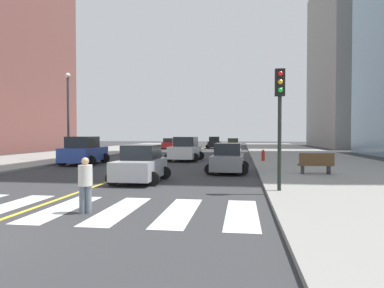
{
  "coord_description": "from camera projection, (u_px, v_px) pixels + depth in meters",
  "views": [
    {
      "loc": [
        6.29,
        -6.07,
        2.25
      ],
      "look_at": [
        2.01,
        24.43,
        1.42
      ],
      "focal_mm": 33.28,
      "sensor_mm": 36.0,
      "label": 1
    }
  ],
  "objects": [
    {
      "name": "sidewalk_kerb_east",
      "position": [
        326.0,
        165.0,
        25.05
      ],
      "size": [
        10.0,
        120.0,
        0.15
      ],
      "primitive_type": "cube",
      "color": "gray",
      "rests_on": "ground"
    },
    {
      "name": "sidewalk_kerb_west",
      "position": [
        9.0,
        162.0,
        28.43
      ],
      "size": [
        10.0,
        120.0,
        0.15
      ],
      "primitive_type": "cube",
      "color": "gray",
      "rests_on": "ground"
    },
    {
      "name": "crosswalk_paint",
      "position": [
        35.0,
        208.0,
        10.9
      ],
      "size": [
        13.5,
        4.0,
        0.01
      ],
      "color": "silver",
      "rests_on": "ground"
    },
    {
      "name": "lane_divider_paint",
      "position": [
        193.0,
        152.0,
        46.54
      ],
      "size": [
        0.16,
        80.0,
        0.01
      ],
      "primitive_type": "cube",
      "color": "yellow",
      "rests_on": "ground"
    },
    {
      "name": "parking_garage_concrete",
      "position": [
        371.0,
        62.0,
        63.08
      ],
      "size": [
        18.0,
        24.0,
        30.34
      ],
      "primitive_type": "cube",
      "color": "gray",
      "rests_on": "ground"
    },
    {
      "name": "car_gray_nearest",
      "position": [
        228.0,
        159.0,
        20.84
      ],
      "size": [
        2.5,
        3.94,
        1.74
      ],
      "rotation": [
        0.0,
        0.0,
        3.11
      ],
      "color": "slate",
      "rests_on": "ground"
    },
    {
      "name": "car_silver_second",
      "position": [
        141.0,
        165.0,
        16.82
      ],
      "size": [
        2.45,
        3.92,
        1.75
      ],
      "rotation": [
        0.0,
        0.0,
        3.14
      ],
      "color": "#B7B7BC",
      "rests_on": "ground"
    },
    {
      "name": "car_black_third",
      "position": [
        214.0,
        143.0,
        57.28
      ],
      "size": [
        2.73,
        4.3,
        1.9
      ],
      "rotation": [
        0.0,
        0.0,
        3.17
      ],
      "color": "black",
      "rests_on": "ground"
    },
    {
      "name": "car_yellow_fourth",
      "position": [
        233.0,
        145.0,
        51.12
      ],
      "size": [
        2.4,
        3.85,
        1.72
      ],
      "rotation": [
        0.0,
        0.0,
        3.15
      ],
      "color": "gold",
      "rests_on": "ground"
    },
    {
      "name": "car_white_fifth",
      "position": [
        185.0,
        150.0,
        30.41
      ],
      "size": [
        2.99,
        4.66,
        2.05
      ],
      "rotation": [
        0.0,
        0.0,
        3.1
      ],
      "color": "silver",
      "rests_on": "ground"
    },
    {
      "name": "car_blue_sixth",
      "position": [
        84.0,
        151.0,
        26.72
      ],
      "size": [
        3.05,
        4.77,
        2.1
      ],
      "rotation": [
        0.0,
        0.0,
        0.04
      ],
      "color": "#2D479E",
      "rests_on": "ground"
    },
    {
      "name": "car_red_seventh",
      "position": [
        169.0,
        144.0,
        55.06
      ],
      "size": [
        2.43,
        3.81,
        1.68
      ],
      "rotation": [
        0.0,
        0.0,
        0.03
      ],
      "color": "red",
      "rests_on": "ground"
    },
    {
      "name": "traffic_light_near_corner",
      "position": [
        280.0,
        105.0,
        13.2
      ],
      "size": [
        0.36,
        0.41,
        4.53
      ],
      "rotation": [
        0.0,
        0.0,
        3.14
      ],
      "color": "black",
      "rests_on": "sidewalk_kerb_east"
    },
    {
      "name": "park_bench",
      "position": [
        316.0,
        164.0,
        18.83
      ],
      "size": [
        1.82,
        0.63,
        1.12
      ],
      "rotation": [
        0.0,
        0.0,
        1.61
      ],
      "color": "brown",
      "rests_on": "sidewalk_kerb_east"
    },
    {
      "name": "pedestrian_crossing",
      "position": [
        85.0,
        183.0,
        10.1
      ],
      "size": [
        0.4,
        0.4,
        1.6
      ],
      "rotation": [
        0.0,
        0.0,
        0.33
      ],
      "color": "slate",
      "rests_on": "ground"
    },
    {
      "name": "fire_hydrant",
      "position": [
        263.0,
        155.0,
        28.37
      ],
      "size": [
        0.26,
        0.26,
        0.89
      ],
      "color": "red",
      "rests_on": "sidewalk_kerb_east"
    },
    {
      "name": "street_lamp",
      "position": [
        68.0,
        108.0,
        30.32
      ],
      "size": [
        0.44,
        0.44,
        7.35
      ],
      "color": "#38383D",
      "rests_on": "sidewalk_kerb_west"
    }
  ]
}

